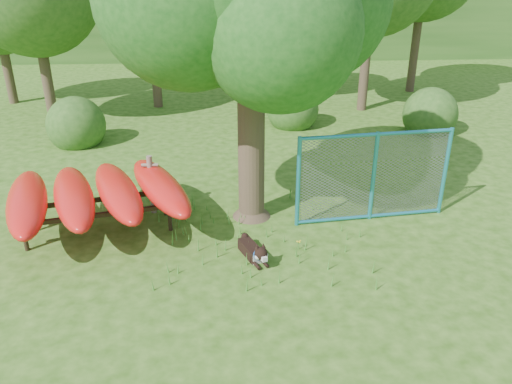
{
  "coord_description": "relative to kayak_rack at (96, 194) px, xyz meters",
  "views": [
    {
      "loc": [
        -0.41,
        -7.85,
        5.1
      ],
      "look_at": [
        0.2,
        1.2,
        1.0
      ],
      "focal_mm": 35.0,
      "sensor_mm": 36.0,
      "label": 1
    }
  ],
  "objects": [
    {
      "name": "wildflower_clump",
      "position": [
        4.06,
        -1.01,
        -0.7
      ],
      "size": [
        0.09,
        0.08,
        0.2
      ],
      "rotation": [
        0.0,
        0.0,
        0.02
      ],
      "color": "#43862B",
      "rests_on": "ground"
    },
    {
      "name": "kayak_rack",
      "position": [
        0.0,
        0.0,
        0.0
      ],
      "size": [
        4.37,
        3.91,
        1.13
      ],
      "rotation": [
        0.0,
        0.0,
        0.23
      ],
      "color": "black",
      "rests_on": "ground"
    },
    {
      "name": "wooden_post",
      "position": [
        1.01,
        0.84,
        -0.14
      ],
      "size": [
        0.37,
        0.13,
        1.36
      ],
      "rotation": [
        0.0,
        0.0,
        -0.0
      ],
      "color": "#65594C",
      "rests_on": "ground"
    },
    {
      "name": "ground",
      "position": [
        3.05,
        -1.62,
        -0.86
      ],
      "size": [
        80.0,
        80.0,
        0.0
      ],
      "primitive_type": "plane",
      "color": "#254E0F",
      "rests_on": "ground"
    },
    {
      "name": "shrub_left",
      "position": [
        -1.95,
        5.88,
        -0.86
      ],
      "size": [
        1.8,
        1.8,
        1.8
      ],
      "primitive_type": "sphere",
      "color": "#264F19",
      "rests_on": "ground"
    },
    {
      "name": "shrub_mid",
      "position": [
        5.05,
        7.38,
        -0.86
      ],
      "size": [
        1.8,
        1.8,
        1.8
      ],
      "primitive_type": "sphere",
      "color": "#264F19",
      "rests_on": "ground"
    },
    {
      "name": "fence_section",
      "position": [
        5.82,
        0.2,
        0.14
      ],
      "size": [
        3.41,
        0.48,
        3.33
      ],
      "rotation": [
        0.0,
        0.0,
        0.12
      ],
      "color": "teal",
      "rests_on": "ground"
    },
    {
      "name": "husky_dog",
      "position": [
        3.16,
        -1.32,
        -0.69
      ],
      "size": [
        0.56,
        1.05,
        0.48
      ],
      "rotation": [
        0.0,
        0.0,
        0.38
      ],
      "color": "black",
      "rests_on": "ground"
    },
    {
      "name": "wooded_hillside",
      "position": [
        3.05,
        26.38,
        2.14
      ],
      "size": [
        80.0,
        12.0,
        6.0
      ],
      "primitive_type": "cube",
      "color": "#264F19",
      "rests_on": "ground"
    },
    {
      "name": "shrub_right",
      "position": [
        9.55,
        6.38,
        -0.86
      ],
      "size": [
        1.8,
        1.8,
        1.8
      ],
      "primitive_type": "sphere",
      "color": "#264F19",
      "rests_on": "ground"
    }
  ]
}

